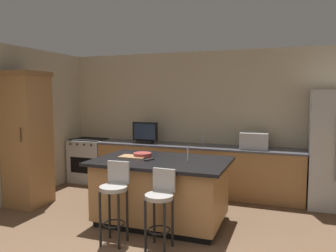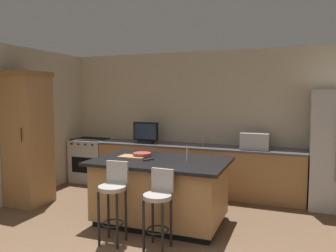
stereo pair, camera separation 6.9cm
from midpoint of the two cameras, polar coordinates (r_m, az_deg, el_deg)
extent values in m
cube|color=beige|center=(6.48, 5.66, 0.95)|extent=(6.08, 0.12, 2.67)
cube|color=beige|center=(6.15, -26.37, 0.18)|extent=(0.12, 4.50, 2.67)
cube|color=#9E7042|center=(6.26, 4.44, -7.58)|extent=(3.85, 0.60, 0.86)
cube|color=#4C4C56|center=(6.18, 4.47, -3.55)|extent=(3.88, 0.62, 0.04)
cube|color=black|center=(4.95, -1.57, -15.80)|extent=(1.66, 0.99, 0.09)
cube|color=#9E7042|center=(4.81, -1.58, -10.94)|extent=(1.74, 1.07, 0.78)
cube|color=black|center=(4.71, -1.60, -6.11)|extent=(1.90, 1.23, 0.04)
cube|color=#B7BABF|center=(5.94, 26.80, -3.65)|extent=(0.81, 0.68, 1.92)
cylinder|color=gray|center=(5.56, 26.86, -3.24)|extent=(0.02, 0.02, 1.06)
cube|color=#B7BABF|center=(7.23, -13.66, -5.82)|extent=(0.75, 0.60, 0.89)
cube|color=black|center=(6.99, -15.05, -6.61)|extent=(0.53, 0.01, 0.32)
cube|color=black|center=(7.16, -13.75, -2.23)|extent=(0.68, 0.50, 0.02)
cylinder|color=black|center=(7.06, -16.84, -2.99)|extent=(0.04, 0.03, 0.04)
cylinder|color=black|center=(6.96, -15.75, -3.08)|extent=(0.04, 0.03, 0.04)
cylinder|color=black|center=(6.86, -14.63, -3.17)|extent=(0.04, 0.03, 0.04)
cylinder|color=black|center=(6.77, -13.48, -3.26)|extent=(0.04, 0.03, 0.04)
cube|color=#9E7042|center=(5.95, -23.50, -2.06)|extent=(0.58, 0.60, 2.22)
cube|color=brown|center=(5.91, -23.89, 8.27)|extent=(0.62, 0.64, 0.08)
cylinder|color=#332819|center=(5.59, -24.52, -1.40)|extent=(0.02, 0.02, 0.22)
cube|color=#B7BABF|center=(5.96, 14.43, -2.48)|extent=(0.48, 0.36, 0.28)
cube|color=black|center=(6.47, -4.29, -2.76)|extent=(0.31, 0.16, 0.05)
cube|color=black|center=(6.45, -4.30, -0.94)|extent=(0.52, 0.05, 0.36)
cube|color=#1E2D47|center=(6.42, -4.41, -0.97)|extent=(0.45, 0.01, 0.31)
cylinder|color=#B2B2B7|center=(6.23, 5.77, -2.21)|extent=(0.02, 0.02, 0.24)
cylinder|color=#B2B2B7|center=(4.55, 3.00, -4.82)|extent=(0.02, 0.02, 0.22)
cylinder|color=gray|center=(4.14, -9.92, -10.56)|extent=(0.34, 0.34, 0.05)
cube|color=gray|center=(4.23, -9.03, -7.90)|extent=(0.29, 0.05, 0.28)
cylinder|color=black|center=(4.21, -12.16, -15.56)|extent=(0.03, 0.03, 0.68)
cylinder|color=black|center=(4.10, -9.04, -16.07)|extent=(0.03, 0.03, 0.68)
cylinder|color=black|center=(4.41, -10.57, -14.53)|extent=(0.03, 0.03, 0.68)
cylinder|color=black|center=(4.31, -7.57, -14.97)|extent=(0.03, 0.03, 0.68)
torus|color=black|center=(4.28, -9.82, -16.32)|extent=(0.28, 0.28, 0.02)
cylinder|color=gray|center=(3.96, -2.07, -12.14)|extent=(0.34, 0.34, 0.05)
cube|color=gray|center=(4.05, -1.18, -9.33)|extent=(0.29, 0.05, 0.28)
cylinder|color=black|center=(4.02, -4.47, -16.91)|extent=(0.03, 0.03, 0.61)
cylinder|color=black|center=(3.93, -1.14, -17.48)|extent=(0.03, 0.03, 0.61)
cylinder|color=black|center=(4.23, -2.90, -15.77)|extent=(0.03, 0.03, 0.61)
cylinder|color=black|center=(4.13, 0.29, -16.27)|extent=(0.03, 0.03, 0.61)
torus|color=black|center=(4.10, -2.05, -17.56)|extent=(0.28, 0.28, 0.02)
cylinder|color=#993833|center=(4.92, -4.85, -5.01)|extent=(0.27, 0.27, 0.06)
cube|color=black|center=(4.66, -3.72, -5.83)|extent=(0.10, 0.17, 0.02)
cube|color=#A87F51|center=(4.90, -6.43, -5.31)|extent=(0.40, 0.25, 0.02)
camera|label=1|loc=(0.03, -90.37, -0.04)|focal=35.15mm
camera|label=2|loc=(0.03, 89.63, 0.04)|focal=35.15mm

